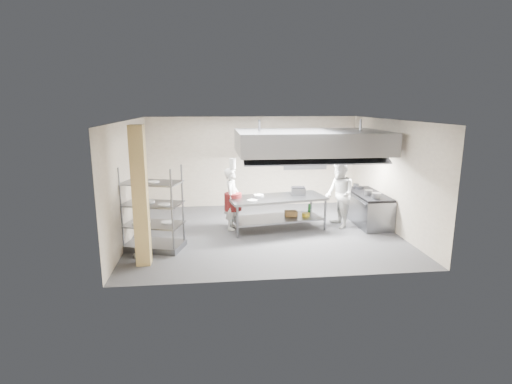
{
  "coord_description": "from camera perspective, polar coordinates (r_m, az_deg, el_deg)",
  "views": [
    {
      "loc": [
        -1.4,
        -10.28,
        3.41
      ],
      "look_at": [
        -0.21,
        0.2,
        1.08
      ],
      "focal_mm": 28.0,
      "sensor_mm": 36.0,
      "label": 1
    }
  ],
  "objects": [
    {
      "name": "chef_plating",
      "position": [
        9.41,
        -16.04,
        -3.73
      ],
      "size": [
        0.44,
        1.02,
        1.73
      ],
      "primitive_type": "imported",
      "rotation": [
        0.0,
        0.0,
        -1.59
      ],
      "color": "white",
      "rests_on": "floor"
    },
    {
      "name": "griddle",
      "position": [
        11.3,
        6.05,
        0.13
      ],
      "size": [
        0.44,
        0.36,
        0.19
      ],
      "primitive_type": "cube",
      "rotation": [
        0.0,
        0.0,
        -0.14
      ],
      "color": "slate",
      "rests_on": "island_worktop"
    },
    {
      "name": "chef_line",
      "position": [
        11.36,
        11.82,
        -0.35
      ],
      "size": [
        0.77,
        0.96,
        1.88
      ],
      "primitive_type": "imported",
      "rotation": [
        0.0,
        0.0,
        -1.5
      ],
      "color": "white",
      "rests_on": "floor"
    },
    {
      "name": "island_worktop",
      "position": [
        10.97,
        3.02,
        -0.87
      ],
      "size": [
        2.79,
        1.55,
        0.06
      ],
      "primitive_type": "cube",
      "rotation": [
        0.0,
        0.0,
        0.18
      ],
      "color": "slate",
      "rests_on": "island"
    },
    {
      "name": "hood_strip_b",
      "position": [
        11.35,
        12.14,
        5.47
      ],
      "size": [
        1.6,
        0.12,
        0.04
      ],
      "primitive_type": "cube",
      "color": "white",
      "rests_on": "exhaust_hood"
    },
    {
      "name": "stockpot",
      "position": [
        11.6,
        15.76,
        -0.1
      ],
      "size": [
        0.22,
        0.22,
        0.15
      ],
      "primitive_type": "cylinder",
      "color": "gray",
      "rests_on": "range_top"
    },
    {
      "name": "chef_head",
      "position": [
        11.0,
        -3.44,
        -0.98
      ],
      "size": [
        0.57,
        0.71,
        1.71
      ],
      "primitive_type": "imported",
      "rotation": [
        0.0,
        0.0,
        1.28
      ],
      "color": "white",
      "rests_on": "floor"
    },
    {
      "name": "wall_left",
      "position": [
        10.67,
        -17.71,
        1.57
      ],
      "size": [
        0.0,
        6.0,
        6.0
      ],
      "primitive_type": "plane",
      "rotation": [
        1.57,
        0.0,
        1.57
      ],
      "color": "#AFA08B",
      "rests_on": "ground"
    },
    {
      "name": "wall_right",
      "position": [
        11.54,
        18.77,
        2.29
      ],
      "size": [
        0.0,
        6.0,
        6.0
      ],
      "primitive_type": "plane",
      "rotation": [
        1.57,
        0.0,
        -1.57
      ],
      "color": "#AFA08B",
      "rests_on": "ground"
    },
    {
      "name": "wall_shelf",
      "position": [
        13.64,
        7.2,
        4.34
      ],
      "size": [
        1.5,
        0.28,
        0.04
      ],
      "primitive_type": "cube",
      "color": "slate",
      "rests_on": "wall_back"
    },
    {
      "name": "range_top",
      "position": [
        11.95,
        15.73,
        -0.27
      ],
      "size": [
        0.78,
        1.96,
        0.06
      ],
      "primitive_type": "cube",
      "color": "black",
      "rests_on": "cooking_range"
    },
    {
      "name": "exhaust_hood",
      "position": [
        11.06,
        7.76,
        7.13
      ],
      "size": [
        4.0,
        2.5,
        0.6
      ],
      "primitive_type": "cube",
      "color": "slate",
      "rests_on": "ceiling"
    },
    {
      "name": "island",
      "position": [
        11.08,
        2.99,
        -3.0
      ],
      "size": [
        2.79,
        1.55,
        0.91
      ],
      "primitive_type": null,
      "rotation": [
        0.0,
        0.0,
        0.18
      ],
      "color": "gray",
      "rests_on": "floor"
    },
    {
      "name": "wicker_basket",
      "position": [
        11.28,
        5.01,
        -3.06
      ],
      "size": [
        0.35,
        0.25,
        0.15
      ],
      "primitive_type": "cube",
      "rotation": [
        0.0,
        0.0,
        -0.03
      ],
      "color": "olive",
      "rests_on": "island_undershelf"
    },
    {
      "name": "hood_strip_a",
      "position": [
        10.91,
        3.1,
        5.46
      ],
      "size": [
        1.6,
        0.12,
        0.04
      ],
      "primitive_type": "cube",
      "color": "white",
      "rests_on": "exhaust_hood"
    },
    {
      "name": "cooking_range",
      "position": [
        12.05,
        15.61,
        -2.36
      ],
      "size": [
        0.8,
        2.0,
        0.84
      ],
      "primitive_type": "cube",
      "color": "slate",
      "rests_on": "floor"
    },
    {
      "name": "plate_stack",
      "position": [
        9.81,
        -14.43,
        -4.32
      ],
      "size": [
        0.28,
        0.28,
        0.05
      ],
      "primitive_type": "cylinder",
      "color": "white",
      "rests_on": "pass_rack"
    },
    {
      "name": "pass_rack",
      "position": [
        9.71,
        -14.55,
        -2.26
      ],
      "size": [
        1.51,
        1.13,
        2.01
      ],
      "primitive_type": null,
      "rotation": [
        0.0,
        0.0,
        -0.29
      ],
      "color": "gray",
      "rests_on": "floor"
    },
    {
      "name": "ceiling",
      "position": [
        10.38,
        1.31,
        10.22
      ],
      "size": [
        7.0,
        7.0,
        0.0
      ],
      "primitive_type": "plane",
      "rotation": [
        3.14,
        0.0,
        0.0
      ],
      "color": "silver",
      "rests_on": "wall_back"
    },
    {
      "name": "floor",
      "position": [
        10.92,
        1.23,
        -5.72
      ],
      "size": [
        7.0,
        7.0,
        0.0
      ],
      "primitive_type": "plane",
      "color": "#323235",
      "rests_on": "ground"
    },
    {
      "name": "wall_back",
      "position": [
        13.49,
        -0.44,
        4.35
      ],
      "size": [
        7.0,
        0.0,
        7.0
      ],
      "primitive_type": "plane",
      "rotation": [
        1.57,
        0.0,
        0.0
      ],
      "color": "#AFA08B",
      "rests_on": "ground"
    },
    {
      "name": "island_undershelf",
      "position": [
        11.12,
        2.98,
        -3.77
      ],
      "size": [
        2.56,
        1.4,
        0.04
      ],
      "primitive_type": "cube",
      "rotation": [
        0.0,
        0.0,
        0.18
      ],
      "color": "gray",
      "rests_on": "island"
    },
    {
      "name": "column",
      "position": [
        8.73,
        -16.2,
        -0.67
      ],
      "size": [
        0.3,
        0.3,
        3.0
      ],
      "primitive_type": "cube",
      "color": "#E1BF73",
      "rests_on": "floor"
    }
  ]
}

